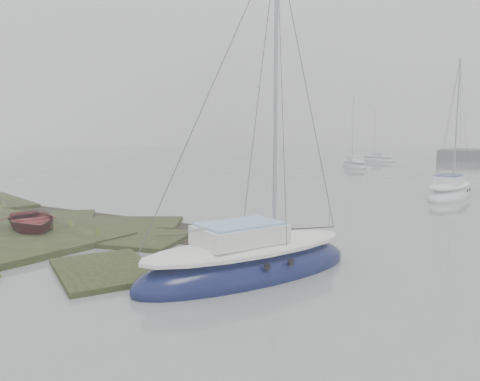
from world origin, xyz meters
name	(u,v)px	position (x,y,z in m)	size (l,w,h in m)	color
ground	(405,180)	(0.00, 30.00, 0.00)	(160.00, 160.00, 0.00)	slate
sailboat_main	(248,265)	(3.95, 1.68, 0.30)	(4.56, 7.30, 9.79)	#0E143D
sailboat_white	(449,193)	(5.15, 21.38, 0.28)	(2.17, 6.35, 8.92)	white
sailboat_far_a	(354,165)	(-8.42, 40.05, 0.25)	(5.19, 5.65, 8.17)	#B3B7BD
sailboat_far_c	(378,160)	(-9.76, 51.55, 0.22)	(5.39, 3.11, 7.22)	silver
dinghy	(31,220)	(-5.79, 1.00, 0.57)	(2.44, 3.42, 0.71)	maroon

